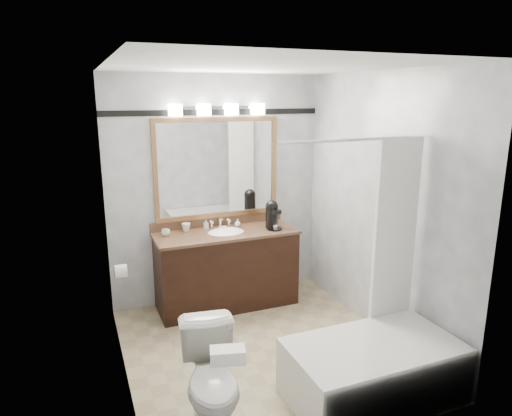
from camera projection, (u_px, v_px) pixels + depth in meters
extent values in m
cube|color=tan|center=(262.00, 351.00, 4.19)|extent=(2.40, 2.60, 0.01)
cube|color=white|center=(263.00, 65.00, 3.58)|extent=(2.40, 2.60, 0.01)
cube|color=silver|center=(217.00, 190.00, 5.06)|extent=(2.40, 0.01, 2.50)
cube|color=silver|center=(348.00, 272.00, 2.71)|extent=(2.40, 0.01, 2.50)
cube|color=silver|center=(116.00, 235.00, 3.45)|extent=(0.01, 2.60, 2.50)
cube|color=silver|center=(380.00, 206.00, 4.33)|extent=(0.01, 2.60, 2.50)
cube|color=black|center=(227.00, 270.00, 5.00)|extent=(1.50, 0.55, 0.82)
cube|color=brown|center=(226.00, 233.00, 4.90)|extent=(1.53, 0.58, 0.03)
cube|color=brown|center=(218.00, 221.00, 5.13)|extent=(1.53, 0.03, 0.10)
ellipsoid|color=white|center=(226.00, 234.00, 4.90)|extent=(0.44, 0.34, 0.14)
cube|color=#9C6F46|center=(216.00, 119.00, 4.85)|extent=(1.40, 0.04, 0.05)
cube|color=#9C6F46|center=(218.00, 215.00, 5.10)|extent=(1.40, 0.04, 0.05)
cube|color=#9C6F46|center=(155.00, 172.00, 4.73)|extent=(0.05, 0.04, 1.00)
cube|color=#9C6F46|center=(274.00, 165.00, 5.22)|extent=(0.05, 0.04, 1.00)
cube|color=white|center=(217.00, 168.00, 4.98)|extent=(1.30, 0.01, 1.00)
cube|color=silver|center=(216.00, 107.00, 4.81)|extent=(0.90, 0.05, 0.03)
cube|color=white|center=(175.00, 110.00, 4.61)|extent=(0.12, 0.12, 0.12)
cube|color=white|center=(204.00, 110.00, 4.72)|extent=(0.12, 0.12, 0.12)
cube|color=white|center=(231.00, 109.00, 4.83)|extent=(0.12, 0.12, 0.12)
cube|color=white|center=(258.00, 109.00, 4.94)|extent=(0.12, 0.12, 0.12)
cube|color=black|center=(216.00, 112.00, 4.84)|extent=(2.40, 0.01, 0.06)
cube|color=white|center=(373.00, 370.00, 3.50)|extent=(1.30, 0.72, 0.45)
cylinder|color=silver|center=(356.00, 140.00, 3.42)|extent=(1.30, 0.02, 0.02)
cube|color=white|center=(395.00, 233.00, 3.76)|extent=(0.40, 0.04, 1.55)
cylinder|color=white|center=(121.00, 271.00, 4.20)|extent=(0.11, 0.12, 0.12)
imported|color=white|center=(212.00, 381.00, 3.15)|extent=(0.50, 0.75, 0.71)
cube|color=white|center=(228.00, 355.00, 2.74)|extent=(0.23, 0.17, 0.09)
cylinder|color=black|center=(275.00, 229.00, 4.98)|extent=(0.16, 0.16, 0.02)
cylinder|color=black|center=(272.00, 217.00, 4.99)|extent=(0.14, 0.14, 0.24)
sphere|color=black|center=(272.00, 207.00, 4.96)|extent=(0.14, 0.14, 0.14)
cube|color=black|center=(276.00, 212.00, 4.92)|extent=(0.11, 0.11, 0.05)
cylinder|color=silver|center=(276.00, 227.00, 4.96)|extent=(0.05, 0.05, 0.05)
imported|color=white|center=(166.00, 232.00, 4.75)|extent=(0.09, 0.09, 0.07)
imported|color=white|center=(186.00, 227.00, 4.91)|extent=(0.11, 0.11, 0.09)
imported|color=white|center=(206.00, 224.00, 5.00)|extent=(0.05, 0.05, 0.10)
imported|color=white|center=(238.00, 223.00, 5.08)|extent=(0.08, 0.08, 0.09)
cube|color=beige|center=(223.00, 228.00, 5.00)|extent=(0.08, 0.05, 0.02)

